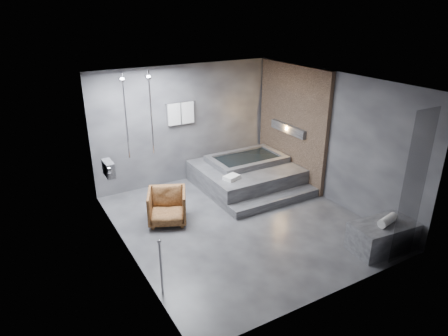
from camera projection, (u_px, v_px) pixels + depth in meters
room at (253, 133)px, 7.72m from camera, size 5.00×5.04×2.82m
tub_deck at (246, 175)px, 9.56m from camera, size 2.20×2.00×0.50m
tub_step at (275, 201)px, 8.67m from camera, size 2.20×0.36×0.18m
concrete_bench at (382, 236)px, 7.04m from camera, size 1.19×0.74×0.51m
driftwood_chair at (167, 206)px, 7.89m from camera, size 0.98×0.99×0.68m
rolled_towel at (388, 220)px, 6.89m from camera, size 0.45×0.24×0.16m
deck_towel at (232, 177)px, 8.70m from camera, size 0.39×0.33×0.09m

